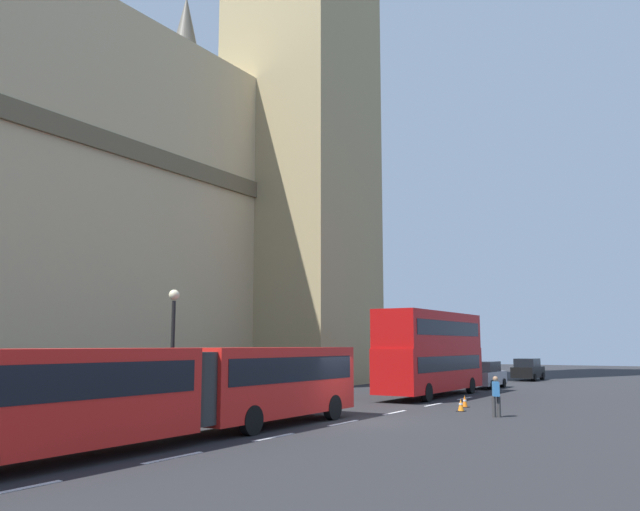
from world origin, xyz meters
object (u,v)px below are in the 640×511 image
object	(u,v)px
double_decker_bus	(431,350)
street_lamp	(173,343)
pedestrian_near_cones	(496,395)
traffic_cone_west	(461,405)
traffic_cone_middle	(465,401)
articulated_bus	(182,385)
sedan_lead	(485,375)
sedan_trailing	(528,370)

from	to	relation	value
double_decker_bus	street_lamp	size ratio (longest dim) A/B	2.07
pedestrian_near_cones	double_decker_bus	bearing A→B (deg)	36.22
traffic_cone_west	street_lamp	size ratio (longest dim) A/B	0.11
street_lamp	traffic_cone_west	bearing A→B (deg)	-43.22
double_decker_bus	traffic_cone_middle	bearing A→B (deg)	-144.16
articulated_bus	traffic_cone_west	size ratio (longest dim) A/B	31.24
sedan_lead	pedestrian_near_cones	bearing A→B (deg)	-161.01
sedan_trailing	street_lamp	size ratio (longest dim) A/B	0.83
articulated_bus	sedan_trailing	bearing A→B (deg)	-0.35
traffic_cone_middle	pedestrian_near_cones	bearing A→B (deg)	-143.21
sedan_trailing	street_lamp	world-z (taller)	street_lamp
double_decker_bus	traffic_cone_middle	world-z (taller)	double_decker_bus
street_lamp	sedan_trailing	bearing A→B (deg)	-7.23
sedan_lead	street_lamp	bearing A→B (deg)	169.41
street_lamp	pedestrian_near_cones	size ratio (longest dim) A/B	3.12
articulated_bus	traffic_cone_west	bearing A→B (deg)	-17.71
traffic_cone_west	traffic_cone_middle	size ratio (longest dim) A/B	1.00
articulated_bus	traffic_cone_middle	bearing A→B (deg)	-13.89
traffic_cone_middle	sedan_trailing	bearing A→B (deg)	7.77
double_decker_bus	sedan_lead	size ratio (longest dim) A/B	2.48
sedan_lead	street_lamp	size ratio (longest dim) A/B	0.83
articulated_bus	sedan_trailing	size ratio (longest dim) A/B	4.12
sedan_lead	traffic_cone_west	bearing A→B (deg)	-166.10
articulated_bus	sedan_lead	bearing A→B (deg)	-0.57
street_lamp	pedestrian_near_cones	bearing A→B (deg)	-54.28
traffic_cone_middle	articulated_bus	bearing A→B (deg)	166.11
sedan_trailing	pedestrian_near_cones	bearing A→B (deg)	-168.24
sedan_lead	sedan_trailing	world-z (taller)	same
sedan_trailing	double_decker_bus	bearing A→B (deg)	179.29
double_decker_bus	sedan_trailing	distance (m)	20.95
sedan_lead	traffic_cone_west	size ratio (longest dim) A/B	7.59
pedestrian_near_cones	traffic_cone_west	bearing A→B (deg)	53.82
double_decker_bus	sedan_trailing	size ratio (longest dim) A/B	2.48
articulated_bus	street_lamp	xyz separation A→B (m)	(4.14, 4.51, 1.31)
articulated_bus	street_lamp	distance (m)	6.26
double_decker_bus	street_lamp	bearing A→B (deg)	164.86
traffic_cone_west	sedan_lead	bearing A→B (deg)	13.90
double_decker_bus	sedan_lead	bearing A→B (deg)	-1.88
articulated_bus	pedestrian_near_cones	size ratio (longest dim) A/B	10.72
sedan_lead	traffic_cone_middle	world-z (taller)	sedan_lead
traffic_cone_middle	pedestrian_near_cones	world-z (taller)	pedestrian_near_cones
traffic_cone_middle	street_lamp	size ratio (longest dim) A/B	0.11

